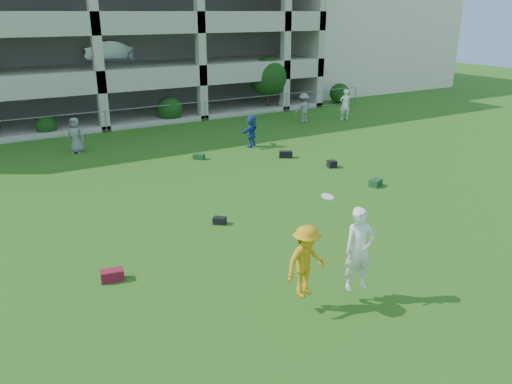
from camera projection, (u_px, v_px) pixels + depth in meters
ground at (311, 282)px, 12.29m from camera, size 100.00×100.00×0.00m
stucco_building at (334, 27)px, 44.23m from camera, size 16.00×14.00×10.00m
bystander_c at (76, 135)px, 23.30m from camera, size 0.97×0.92×1.67m
bystander_d at (251, 131)px, 24.37m from camera, size 1.46×1.16×1.55m
bystander_e at (345, 105)px, 30.42m from camera, size 0.77×0.60×1.87m
bystander_f at (304, 108)px, 29.63m from camera, size 1.18×0.75×1.75m
bag_red_a at (112, 275)px, 12.34m from camera, size 0.60×0.39×0.28m
bag_black_b at (220, 221)px, 15.64m from camera, size 0.46×0.46×0.22m
bag_green_c at (376, 183)px, 19.03m from camera, size 0.59×0.51×0.26m
crate_d at (332, 164)px, 21.30m from camera, size 0.43×0.43×0.30m
bag_black_e at (286, 154)px, 22.73m from camera, size 0.67×0.57×0.30m
bag_green_g at (199, 156)px, 22.50m from camera, size 0.57×0.56×0.25m
frisbee_contest at (326, 257)px, 10.89m from camera, size 2.24×0.97×2.30m
parking_garage at (62, 16)px, 32.66m from camera, size 30.00×14.00×12.00m
fence at (106, 121)px, 27.46m from camera, size 36.06×0.06×1.20m
shrub_row at (178, 96)px, 29.92m from camera, size 34.38×2.52×3.50m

